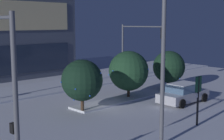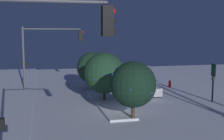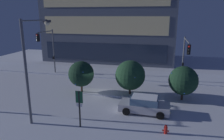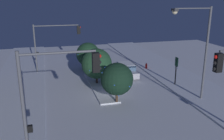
% 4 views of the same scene
% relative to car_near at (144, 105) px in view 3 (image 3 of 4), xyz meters
% --- Properties ---
extents(ground, '(52.00, 52.00, 0.00)m').
position_rel_car_near_xyz_m(ground, '(-6.01, 3.21, -0.71)').
color(ground, silver).
extents(curb_strip_near, '(52.00, 5.20, 0.14)m').
position_rel_car_near_xyz_m(curb_strip_near, '(-6.01, -5.39, -0.64)').
color(curb_strip_near, silver).
rests_on(curb_strip_near, ground).
extents(curb_strip_far, '(52.00, 5.20, 0.14)m').
position_rel_car_near_xyz_m(curb_strip_far, '(-6.01, 11.81, -0.64)').
color(curb_strip_far, silver).
rests_on(curb_strip_far, ground).
extents(median_strip, '(9.00, 1.80, 0.14)m').
position_rel_car_near_xyz_m(median_strip, '(-2.77, 3.75, -0.64)').
color(median_strip, silver).
rests_on(median_strip, ground).
extents(office_tower_secondary, '(11.12, 10.64, 13.69)m').
position_rel_car_near_xyz_m(office_tower_secondary, '(-15.91, 26.95, 6.13)').
color(office_tower_secondary, '#424C5B').
rests_on(office_tower_secondary, ground).
extents(car_near, '(4.47, 2.14, 1.49)m').
position_rel_car_near_xyz_m(car_near, '(0.00, 0.00, 0.00)').
color(car_near, '#B7B7C1').
rests_on(car_near, ground).
extents(traffic_light_corner_far_left, '(0.32, 4.05, 6.43)m').
position_rel_car_near_xyz_m(traffic_light_corner_far_left, '(-14.10, 8.54, 3.66)').
color(traffic_light_corner_far_left, '#565960').
rests_on(traffic_light_corner_far_left, ground).
extents(traffic_light_corner_far_right, '(0.32, 5.54, 5.82)m').
position_rel_car_near_xyz_m(traffic_light_corner_far_right, '(3.80, 7.82, 3.36)').
color(traffic_light_corner_far_right, '#565960').
rests_on(traffic_light_corner_far_right, ground).
extents(street_lamp_arched, '(0.56, 3.45, 8.10)m').
position_rel_car_near_xyz_m(street_lamp_arched, '(-8.32, -3.39, 4.56)').
color(street_lamp_arched, '#565960').
rests_on(street_lamp_arched, ground).
extents(fire_hydrant, '(0.48, 0.26, 0.81)m').
position_rel_car_near_xyz_m(fire_hydrant, '(1.83, -3.31, -0.32)').
color(fire_hydrant, red).
rests_on(fire_hydrant, ground).
extents(parking_info_sign, '(0.55, 0.12, 2.99)m').
position_rel_car_near_xyz_m(parking_info_sign, '(-4.45, -3.88, 1.21)').
color(parking_info_sign, black).
rests_on(parking_info_sign, ground).
extents(decorated_tree_median, '(3.21, 3.15, 3.80)m').
position_rel_car_near_xyz_m(decorated_tree_median, '(-1.91, 3.85, 1.51)').
color(decorated_tree_median, '#473323').
rests_on(decorated_tree_median, ground).
extents(decorated_tree_left_of_median, '(2.77, 2.77, 3.59)m').
position_rel_car_near_xyz_m(decorated_tree_left_of_median, '(-7.15, 3.20, 1.49)').
color(decorated_tree_left_of_median, '#473323').
rests_on(decorated_tree_left_of_median, ground).
extents(decorated_tree_right_of_median, '(2.90, 2.90, 3.49)m').
position_rel_car_near_xyz_m(decorated_tree_right_of_median, '(3.43, 3.84, 1.33)').
color(decorated_tree_right_of_median, '#473323').
rests_on(decorated_tree_right_of_median, ground).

